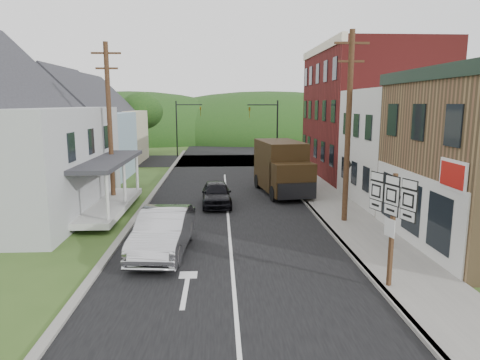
{
  "coord_description": "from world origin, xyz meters",
  "views": [
    {
      "loc": [
        -0.42,
        -16.26,
        5.71
      ],
      "look_at": [
        0.54,
        3.31,
        2.2
      ],
      "focal_mm": 32.0,
      "sensor_mm": 36.0,
      "label": 1
    }
  ],
  "objects": [
    {
      "name": "sidewalk_right",
      "position": [
        5.9,
        8.0,
        0.07
      ],
      "size": [
        2.8,
        55.0,
        0.15
      ],
      "primitive_type": "cube",
      "color": "slate",
      "rests_on": "ground"
    },
    {
      "name": "curb_left",
      "position": [
        -4.65,
        8.0,
        0.06
      ],
      "size": [
        0.3,
        55.0,
        0.12
      ],
      "primitive_type": "cube",
      "color": "slate",
      "rests_on": "ground"
    },
    {
      "name": "dark_sedan",
      "position": [
        -0.6,
        7.42,
        0.68
      ],
      "size": [
        1.75,
        4.07,
        1.37
      ],
      "primitive_type": "imported",
      "rotation": [
        0.0,
        0.0,
        0.03
      ],
      "color": "black",
      "rests_on": "ground"
    },
    {
      "name": "house_cream",
      "position": [
        -11.5,
        26.0,
        3.69
      ],
      "size": [
        7.14,
        8.16,
        7.28
      ],
      "color": "#C0BA95",
      "rests_on": "ground"
    },
    {
      "name": "utility_pole_right",
      "position": [
        5.6,
        3.5,
        4.66
      ],
      "size": [
        1.6,
        0.26,
        9.0
      ],
      "color": "#472D19",
      "rests_on": "ground"
    },
    {
      "name": "cross_road",
      "position": [
        0.0,
        27.0,
        0.0
      ],
      "size": [
        60.0,
        9.0,
        0.02
      ],
      "primitive_type": "cube",
      "color": "black",
      "rests_on": "ground"
    },
    {
      "name": "storefront_red",
      "position": [
        11.3,
        17.0,
        5.0
      ],
      "size": [
        8.0,
        12.0,
        10.0
      ],
      "primitive_type": "cube",
      "color": "maroon",
      "rests_on": "ground"
    },
    {
      "name": "forested_ridge",
      "position": [
        0.0,
        55.0,
        0.0
      ],
      "size": [
        90.0,
        30.0,
        16.0
      ],
      "primitive_type": "ellipsoid",
      "color": "black",
      "rests_on": "ground"
    },
    {
      "name": "warning_sign",
      "position": [
        6.26,
        5.42,
        1.98
      ],
      "size": [
        0.27,
        0.76,
        2.86
      ],
      "rotation": [
        0.0,
        0.0,
        0.32
      ],
      "color": "black",
      "rests_on": "sidewalk_right"
    },
    {
      "name": "tree_left_d",
      "position": [
        -9.0,
        32.0,
        4.88
      ],
      "size": [
        4.8,
        4.8,
        6.94
      ],
      "color": "#382616",
      "rests_on": "ground"
    },
    {
      "name": "traffic_signal_left",
      "position": [
        -4.3,
        30.5,
        3.76
      ],
      "size": [
        2.87,
        0.2,
        6.0
      ],
      "color": "black",
      "rests_on": "ground"
    },
    {
      "name": "storefront_white",
      "position": [
        11.3,
        7.5,
        3.25
      ],
      "size": [
        8.0,
        7.0,
        6.5
      ],
      "primitive_type": "cube",
      "color": "silver",
      "rests_on": "ground"
    },
    {
      "name": "route_sign_cluster",
      "position": [
        4.75,
        -4.04,
        2.43
      ],
      "size": [
        0.68,
        1.94,
        3.52
      ],
      "rotation": [
        0.0,
        0.0,
        0.31
      ],
      "color": "#472D19",
      "rests_on": "sidewalk_right"
    },
    {
      "name": "delivery_van",
      "position": [
        3.58,
        10.45,
        1.69
      ],
      "size": [
        3.19,
        6.24,
        3.34
      ],
      "rotation": [
        0.0,
        0.0,
        0.14
      ],
      "color": "black",
      "rests_on": "ground"
    },
    {
      "name": "silver_sedan",
      "position": [
        -2.59,
        -0.32,
        0.85
      ],
      "size": [
        2.18,
        5.26,
        1.69
      ],
      "primitive_type": "imported",
      "rotation": [
        0.0,
        0.0,
        -0.08
      ],
      "color": "#B0AFB4",
      "rests_on": "ground"
    },
    {
      "name": "ground",
      "position": [
        0.0,
        0.0,
        0.0
      ],
      "size": [
        120.0,
        120.0,
        0.0
      ],
      "primitive_type": "plane",
      "color": "#2D4719",
      "rests_on": "ground"
    },
    {
      "name": "utility_pole_left",
      "position": [
        -6.5,
        8.0,
        4.66
      ],
      "size": [
        1.6,
        0.26,
        9.0
      ],
      "color": "#472D19",
      "rests_on": "ground"
    },
    {
      "name": "curb_right",
      "position": [
        4.55,
        8.0,
        0.07
      ],
      "size": [
        0.2,
        55.0,
        0.15
      ],
      "primitive_type": "cube",
      "color": "slate",
      "rests_on": "ground"
    },
    {
      "name": "house_blue",
      "position": [
        -11.0,
        17.0,
        3.69
      ],
      "size": [
        7.14,
        8.16,
        7.28
      ],
      "color": "#85A3B5",
      "rests_on": "ground"
    },
    {
      "name": "road",
      "position": [
        0.0,
        10.0,
        0.0
      ],
      "size": [
        9.0,
        90.0,
        0.02
      ],
      "primitive_type": "cube",
      "color": "black",
      "rests_on": "ground"
    },
    {
      "name": "traffic_signal_right",
      "position": [
        4.3,
        23.5,
        3.76
      ],
      "size": [
        2.87,
        0.2,
        6.0
      ],
      "color": "black",
      "rests_on": "ground"
    }
  ]
}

